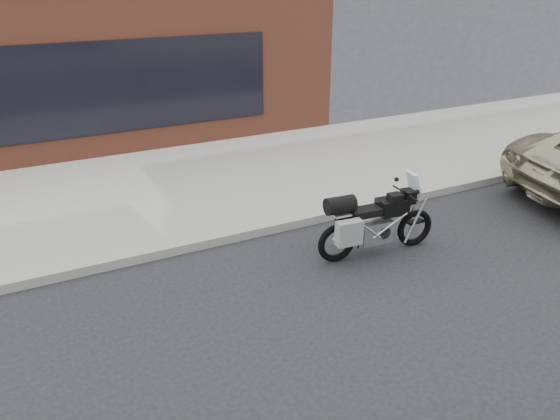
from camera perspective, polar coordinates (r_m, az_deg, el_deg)
name	(u,v)px	position (r m, az deg, el deg)	size (l,w,h in m)	color
ground	(370,406)	(6.04, 9.40, -19.59)	(120.00, 120.00, 0.00)	black
near_sidewalk	(173,181)	(11.51, -11.15, 3.02)	(44.00, 6.00, 0.15)	gray
storefront	(25,39)	(17.51, -25.13, 15.83)	(14.00, 10.07, 4.50)	#58291C
neighbour_building	(377,0)	(21.61, 10.12, 20.83)	(10.00, 10.00, 6.00)	#27272C
motorcycle	(371,223)	(8.44, 9.48, -1.35)	(2.02, 0.65, 1.28)	black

